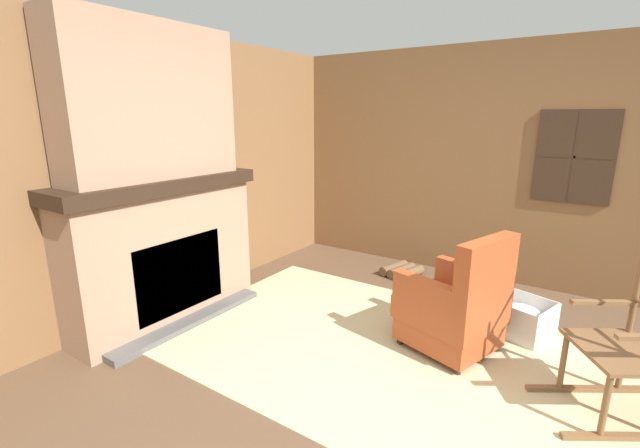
{
  "coord_description": "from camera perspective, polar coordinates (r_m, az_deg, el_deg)",
  "views": [
    {
      "loc": [
        0.72,
        -2.16,
        1.76
      ],
      "look_at": [
        -1.17,
        0.63,
        0.9
      ],
      "focal_mm": 24.0,
      "sensor_mm": 36.0,
      "label": 1
    }
  ],
  "objects": [
    {
      "name": "ground_plane",
      "position": [
        2.88,
        13.47,
        -23.86
      ],
      "size": [
        14.0,
        14.0,
        0.0
      ],
      "primitive_type": "plane",
      "color": "brown"
    },
    {
      "name": "wood_panel_wall_left",
      "position": [
        4.01,
        -22.97,
        5.77
      ],
      "size": [
        0.06,
        5.79,
        2.49
      ],
      "color": "brown",
      "rests_on": "ground"
    },
    {
      "name": "wood_panel_wall_back",
      "position": [
        4.86,
        25.67,
        6.84
      ],
      "size": [
        5.79,
        0.09,
        2.49
      ],
      "color": "brown",
      "rests_on": "ground"
    },
    {
      "name": "fireplace_hearth",
      "position": [
        3.94,
        -20.04,
        -3.36
      ],
      "size": [
        0.64,
        1.76,
        1.26
      ],
      "color": "#9E7A60",
      "rests_on": "ground"
    },
    {
      "name": "chimney_breast",
      "position": [
        3.78,
        -21.79,
        14.84
      ],
      "size": [
        0.38,
        1.46,
        1.21
      ],
      "color": "#9E7A60",
      "rests_on": "fireplace_hearth"
    },
    {
      "name": "area_rug",
      "position": [
        3.48,
        8.3,
        -16.16
      ],
      "size": [
        3.43,
        2.18,
        0.01
      ],
      "color": "#C6B789",
      "rests_on": "ground"
    },
    {
      "name": "armchair",
      "position": [
        3.43,
        17.56,
        -10.7
      ],
      "size": [
        0.8,
        0.78,
        0.95
      ],
      "rotation": [
        0.0,
        0.0,
        2.84
      ],
      "color": "#A84723",
      "rests_on": "ground"
    },
    {
      "name": "rocking_chair",
      "position": [
        3.15,
        35.76,
        -13.75
      ],
      "size": [
        0.93,
        0.83,
        1.24
      ],
      "rotation": [
        0.0,
        0.0,
        3.72
      ],
      "color": "brown",
      "rests_on": "ground"
    },
    {
      "name": "firewood_stack",
      "position": [
        4.94,
        10.83,
        -6.14
      ],
      "size": [
        0.43,
        0.47,
        0.11
      ],
      "rotation": [
        0.0,
        0.0,
        -0.26
      ],
      "color": "brown",
      "rests_on": "ground"
    },
    {
      "name": "laundry_basket",
      "position": [
        3.95,
        25.23,
        -11.23
      ],
      "size": [
        0.53,
        0.5,
        0.3
      ],
      "rotation": [
        0.0,
        0.0,
        -0.3
      ],
      "color": "white",
      "rests_on": "ground"
    },
    {
      "name": "oil_lamp_vase",
      "position": [
        3.51,
        -30.3,
        5.75
      ],
      "size": [
        0.1,
        0.1,
        0.29
      ],
      "color": "silver",
      "rests_on": "fireplace_hearth"
    },
    {
      "name": "storage_case",
      "position": [
        4.2,
        -14.7,
        7.99
      ],
      "size": [
        0.17,
        0.21,
        0.15
      ],
      "color": "brown",
      "rests_on": "fireplace_hearth"
    },
    {
      "name": "decorative_plate_on_mantel",
      "position": [
        3.87,
        -21.19,
        7.48
      ],
      "size": [
        0.06,
        0.22,
        0.22
      ],
      "color": "red",
      "rests_on": "fireplace_hearth"
    }
  ]
}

